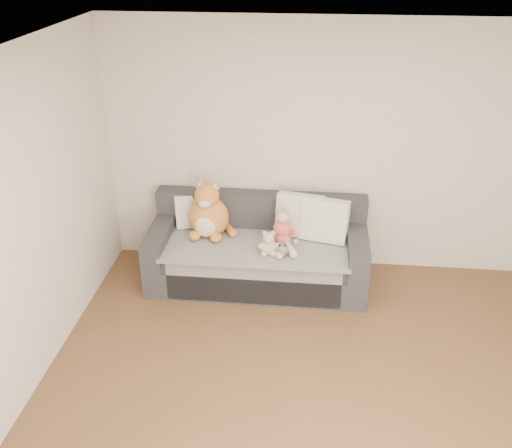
{
  "coord_description": "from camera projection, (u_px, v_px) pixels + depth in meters",
  "views": [
    {
      "loc": [
        -0.12,
        -2.98,
        3.31
      ],
      "look_at": [
        -0.63,
        1.87,
        0.75
      ],
      "focal_mm": 40.0,
      "sensor_mm": 36.0,
      "label": 1
    }
  ],
  "objects": [
    {
      "name": "room_shell",
      "position": [
        325.0,
        255.0,
        3.92
      ],
      "size": [
        5.0,
        5.0,
        5.0
      ],
      "color": "brown",
      "rests_on": "ground"
    },
    {
      "name": "sofa",
      "position": [
        258.0,
        253.0,
        5.88
      ],
      "size": [
        2.2,
        0.94,
        0.85
      ],
      "color": "#2B2B30",
      "rests_on": "ground"
    },
    {
      "name": "cushion_left",
      "position": [
        194.0,
        210.0,
        6.0
      ],
      "size": [
        0.42,
        0.29,
        0.37
      ],
      "rotation": [
        0.0,
        0.0,
        0.33
      ],
      "color": "silver",
      "rests_on": "sofa"
    },
    {
      "name": "cushion_right_back",
      "position": [
        300.0,
        215.0,
        5.81
      ],
      "size": [
        0.51,
        0.31,
        0.45
      ],
      "rotation": [
        0.0,
        0.0,
        -0.21
      ],
      "color": "silver",
      "rests_on": "sofa"
    },
    {
      "name": "cushion_right_front",
      "position": [
        324.0,
        220.0,
        5.72
      ],
      "size": [
        0.51,
        0.31,
        0.45
      ],
      "rotation": [
        0.0,
        0.0,
        -0.23
      ],
      "color": "silver",
      "rests_on": "sofa"
    },
    {
      "name": "toddler",
      "position": [
        283.0,
        231.0,
        5.61
      ],
      "size": [
        0.28,
        0.41,
        0.4
      ],
      "rotation": [
        0.0,
        0.0,
        0.23
      ],
      "color": "#C04354",
      "rests_on": "sofa"
    },
    {
      "name": "plush_cat",
      "position": [
        208.0,
        214.0,
        5.8
      ],
      "size": [
        0.5,
        0.43,
        0.63
      ],
      "rotation": [
        0.0,
        0.0,
        -0.06
      ],
      "color": "#B95329",
      "rests_on": "sofa"
    },
    {
      "name": "teddy_bear",
      "position": [
        268.0,
        245.0,
        5.5
      ],
      "size": [
        0.21,
        0.16,
        0.26
      ],
      "rotation": [
        0.0,
        0.0,
        0.14
      ],
      "color": "#C8A88A",
      "rests_on": "sofa"
    },
    {
      "name": "plush_cow",
      "position": [
        282.0,
        250.0,
        5.49
      ],
      "size": [
        0.13,
        0.2,
        0.16
      ],
      "rotation": [
        0.0,
        0.0,
        0.08
      ],
      "color": "white",
      "rests_on": "sofa"
    },
    {
      "name": "sippy_cup",
      "position": [
        273.0,
        243.0,
        5.6
      ],
      "size": [
        0.11,
        0.09,
        0.12
      ],
      "rotation": [
        0.0,
        0.0,
        -0.37
      ],
      "color": "#59389A",
      "rests_on": "sofa"
    }
  ]
}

